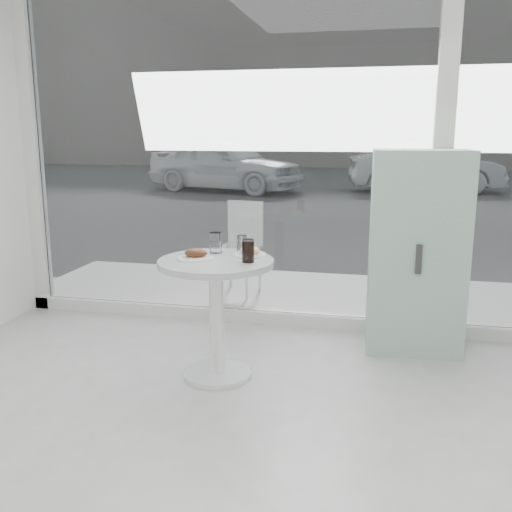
% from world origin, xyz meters
% --- Properties ---
extents(storefront, '(5.00, 0.14, 3.00)m').
position_xyz_m(storefront, '(0.07, 3.00, 1.71)').
color(storefront, silver).
rests_on(storefront, ground).
extents(main_table, '(0.72, 0.72, 0.77)m').
position_xyz_m(main_table, '(-0.50, 1.90, 0.55)').
color(main_table, white).
rests_on(main_table, ground).
extents(patio_deck, '(5.60, 1.60, 0.05)m').
position_xyz_m(patio_deck, '(0.00, 3.80, 0.03)').
color(patio_deck, silver).
rests_on(patio_deck, ground).
extents(street, '(40.00, 24.00, 0.00)m').
position_xyz_m(street, '(0.00, 16.00, -0.00)').
color(street, '#323232').
rests_on(street, ground).
extents(far_building, '(40.00, 2.00, 8.00)m').
position_xyz_m(far_building, '(0.00, 25.00, 4.00)').
color(far_building, gray).
rests_on(far_building, ground).
extents(mint_cabinet, '(0.68, 0.48, 1.43)m').
position_xyz_m(mint_cabinet, '(0.74, 2.68, 0.71)').
color(mint_cabinet, '#85AA9A').
rests_on(mint_cabinet, ground).
extents(patio_chair, '(0.43, 0.43, 0.85)m').
position_xyz_m(patio_chair, '(-0.80, 3.74, 0.53)').
color(patio_chair, white).
rests_on(patio_chair, patio_deck).
extents(car_white, '(4.49, 2.86, 1.42)m').
position_xyz_m(car_white, '(-3.61, 13.22, 0.71)').
color(car_white, white).
rests_on(car_white, street).
extents(car_silver, '(4.02, 1.83, 1.28)m').
position_xyz_m(car_silver, '(1.51, 14.16, 0.64)').
color(car_silver, '#999BA0').
rests_on(car_silver, street).
extents(plate_fritter, '(0.23, 0.23, 0.07)m').
position_xyz_m(plate_fritter, '(-0.62, 1.89, 0.80)').
color(plate_fritter, white).
rests_on(plate_fritter, main_table).
extents(plate_donut, '(0.21, 0.21, 0.05)m').
position_xyz_m(plate_donut, '(-0.32, 2.06, 0.79)').
color(plate_donut, white).
rests_on(plate_donut, main_table).
extents(water_tumbler_a, '(0.08, 0.08, 0.13)m').
position_xyz_m(water_tumbler_a, '(-0.56, 2.10, 0.83)').
color(water_tumbler_a, white).
rests_on(water_tumbler_a, main_table).
extents(water_tumbler_b, '(0.07, 0.07, 0.11)m').
position_xyz_m(water_tumbler_b, '(-0.40, 2.16, 0.82)').
color(water_tumbler_b, white).
rests_on(water_tumbler_b, main_table).
extents(cola_glass, '(0.07, 0.07, 0.14)m').
position_xyz_m(cola_glass, '(-0.29, 1.88, 0.84)').
color(cola_glass, white).
rests_on(cola_glass, main_table).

